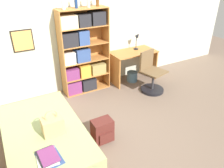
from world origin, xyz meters
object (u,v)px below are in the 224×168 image
bottle_brown (76,2)px  bottle_blue (97,1)px  desk_chair (151,79)px  handbag (53,125)px  bottle_clear (88,2)px  bed (45,139)px  book_stack_on_bed (48,157)px  desk (133,61)px  desk_lamp (137,38)px  waste_bin (132,77)px  bookcase (81,54)px  backpack (102,131)px  bottle_green (63,5)px

bottle_brown → bottle_blue: bottle_brown is taller
bottle_brown → desk_chair: 2.26m
handbag → bottle_clear: 2.50m
bed → book_stack_on_bed: book_stack_on_bed is taller
bottle_brown → desk: bearing=-4.2°
bed → desk_lamp: desk_lamp is taller
handbag → desk_chair: desk_chair is taller
bottle_brown → waste_bin: bottle_brown is taller
bookcase → bottle_brown: bottle_brown is taller
handbag → bottle_blue: (1.55, 1.67, 1.34)m
bed → backpack: bearing=-14.6°
backpack → bed: bearing=165.4°
bookcase → desk_chair: bookcase is taller
book_stack_on_bed → bottle_blue: bearing=50.3°
bottle_clear → desk: 1.76m
bookcase → handbag: bearing=-124.2°
handbag → bookcase: (1.12, 1.65, 0.32)m
book_stack_on_bed → bottle_brown: bottle_brown is taller
bottle_clear → bottle_blue: bottle_clear is taller
handbag → book_stack_on_bed: 0.48m
bottle_clear → waste_bin: bottle_clear is taller
bookcase → bed: bearing=-129.9°
bookcase → bottle_blue: size_ratio=7.67×
bottle_clear → backpack: (-0.59, -1.67, -1.72)m
desk → handbag: bearing=-147.2°
backpack → bottle_brown: bearing=78.6°
bottle_green → backpack: (-0.08, -1.65, -1.70)m
bottle_green → desk: bottle_green is taller
book_stack_on_bed → desk_chair: desk_chair is taller
desk_lamp → backpack: desk_lamp is taller
book_stack_on_bed → bottle_green: bottle_green is taller
bed → bookcase: bearing=50.1°
handbag → desk_lamp: 3.08m
handbag → bookcase: bearing=55.8°
handbag → waste_bin: bearing=32.3°
bottle_blue → waste_bin: (0.80, -0.18, -1.78)m
bottle_brown → desk_chair: bottle_brown is taller
handbag → bottle_blue: bearing=47.1°
desk → desk_lamp: size_ratio=2.70×
desk_lamp → backpack: (-1.82, -1.70, -0.82)m
bookcase → bottle_clear: bearing=-6.2°
desk_lamp → bottle_blue: bearing=179.0°
bookcase → bottle_green: bearing=-171.9°
bookcase → waste_bin: size_ratio=7.06×
bottle_green → backpack: bottle_green is taller
bottle_brown → desk_chair: size_ratio=0.30×
bottle_brown → desk: bottle_brown is taller
bottle_clear → backpack: 2.47m
bed → desk: bearing=28.6°
bookcase → desk: bearing=-4.8°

